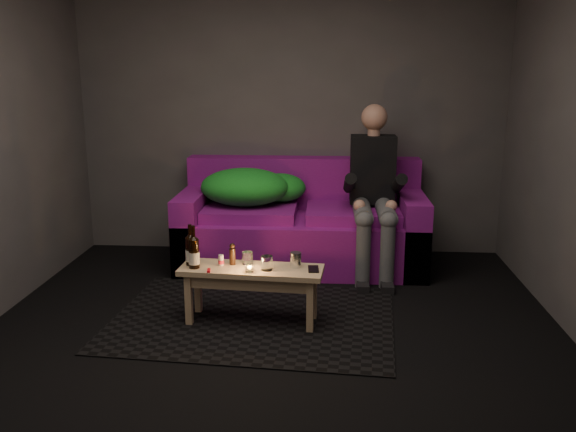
% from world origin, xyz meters
% --- Properties ---
extents(floor, '(4.50, 4.50, 0.00)m').
position_xyz_m(floor, '(0.00, 0.00, 0.00)').
color(floor, black).
rests_on(floor, ground).
extents(room, '(4.50, 4.50, 4.50)m').
position_xyz_m(room, '(0.00, 0.47, 1.64)').
color(room, silver).
rests_on(room, ground).
extents(rug, '(2.10, 1.60, 0.01)m').
position_xyz_m(rug, '(-0.16, 0.51, 0.00)').
color(rug, black).
rests_on(rug, floor).
extents(sofa, '(2.17, 0.98, 0.93)m').
position_xyz_m(sofa, '(0.13, 1.82, 0.34)').
color(sofa, '#821182').
rests_on(sofa, floor).
extents(green_blanket, '(0.95, 0.65, 0.33)m').
position_xyz_m(green_blanket, '(-0.33, 1.81, 0.70)').
color(green_blanket, '#188521').
rests_on(green_blanket, sofa).
extents(person, '(0.39, 0.90, 1.45)m').
position_xyz_m(person, '(0.75, 1.65, 0.75)').
color(person, black).
rests_on(person, sofa).
extents(coffee_table, '(1.02, 0.39, 0.41)m').
position_xyz_m(coffee_table, '(-0.16, 0.46, 0.33)').
color(coffee_table, tan).
rests_on(coffee_table, rug).
extents(beer_bottle_a, '(0.07, 0.07, 0.29)m').
position_xyz_m(beer_bottle_a, '(-0.59, 0.50, 0.51)').
color(beer_bottle_a, black).
rests_on(beer_bottle_a, coffee_table).
extents(beer_bottle_b, '(0.08, 0.08, 0.30)m').
position_xyz_m(beer_bottle_b, '(-0.55, 0.43, 0.52)').
color(beer_bottle_b, black).
rests_on(beer_bottle_b, coffee_table).
extents(salt_shaker, '(0.04, 0.04, 0.08)m').
position_xyz_m(salt_shaker, '(-0.38, 0.49, 0.45)').
color(salt_shaker, silver).
rests_on(salt_shaker, coffee_table).
extents(pepper_mill, '(0.05, 0.05, 0.12)m').
position_xyz_m(pepper_mill, '(-0.30, 0.52, 0.47)').
color(pepper_mill, black).
rests_on(pepper_mill, coffee_table).
extents(tumbler_back, '(0.08, 0.08, 0.09)m').
position_xyz_m(tumbler_back, '(-0.20, 0.54, 0.45)').
color(tumbler_back, white).
rests_on(tumbler_back, coffee_table).
extents(tealight, '(0.06, 0.06, 0.04)m').
position_xyz_m(tealight, '(-0.16, 0.37, 0.43)').
color(tealight, white).
rests_on(tealight, coffee_table).
extents(tumbler_front, '(0.10, 0.10, 0.10)m').
position_xyz_m(tumbler_front, '(-0.05, 0.42, 0.46)').
color(tumbler_front, white).
rests_on(tumbler_front, coffee_table).
extents(steel_cup, '(0.10, 0.10, 0.11)m').
position_xyz_m(steel_cup, '(0.15, 0.49, 0.46)').
color(steel_cup, silver).
rests_on(steel_cup, coffee_table).
extents(smartphone, '(0.08, 0.15, 0.01)m').
position_xyz_m(smartphone, '(0.27, 0.45, 0.41)').
color(smartphone, black).
rests_on(smartphone, coffee_table).
extents(red_lighter, '(0.03, 0.07, 0.01)m').
position_xyz_m(red_lighter, '(-0.44, 0.37, 0.41)').
color(red_lighter, red).
rests_on(red_lighter, coffee_table).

